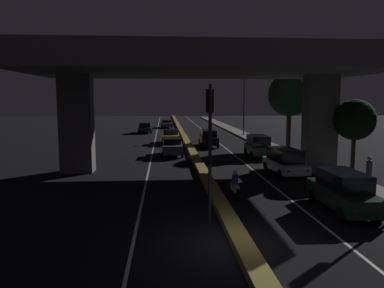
{
  "coord_description": "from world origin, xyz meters",
  "views": [
    {
      "loc": [
        -2.6,
        -12.38,
        5.03
      ],
      "look_at": [
        -0.46,
        16.21,
        1.58
      ],
      "focal_mm": 35.0,
      "sensor_mm": 36.0,
      "label": 1
    }
  ],
  "objects_px": {
    "car_taxi_yellow_second_oncoming": "(171,136)",
    "car_dark_green_third_oncoming": "(145,128)",
    "car_black_fourth": "(208,138)",
    "car_grey_lead_oncoming": "(173,147)",
    "traffic_light_left_of_median": "(210,129)",
    "pedestrian_on_sidewalk": "(369,173)",
    "street_lamp": "(241,101)",
    "car_dark_green_third": "(258,146)",
    "car_dark_green_lead": "(343,191)",
    "car_grey_fourth_oncoming": "(166,124)",
    "car_white_second": "(285,161)",
    "motorcycle_white_filtering_near": "(235,186)"
  },
  "relations": [
    {
      "from": "car_black_fourth",
      "to": "car_grey_lead_oncoming",
      "type": "xyz_separation_m",
      "value": [
        -3.98,
        -6.14,
        -0.12
      ]
    },
    {
      "from": "car_taxi_yellow_second_oncoming",
      "to": "car_dark_green_third_oncoming",
      "type": "bearing_deg",
      "value": -163.82
    },
    {
      "from": "car_dark_green_lead",
      "to": "car_dark_green_third",
      "type": "relative_size",
      "value": 1.18
    },
    {
      "from": "car_grey_fourth_oncoming",
      "to": "car_white_second",
      "type": "bearing_deg",
      "value": 7.68
    },
    {
      "from": "street_lamp",
      "to": "car_grey_lead_oncoming",
      "type": "relative_size",
      "value": 1.88
    },
    {
      "from": "car_grey_lead_oncoming",
      "to": "street_lamp",
      "type": "bearing_deg",
      "value": 151.63
    },
    {
      "from": "motorcycle_white_filtering_near",
      "to": "car_dark_green_third",
      "type": "bearing_deg",
      "value": -22.62
    },
    {
      "from": "car_dark_green_lead",
      "to": "pedestrian_on_sidewalk",
      "type": "distance_m",
      "value": 4.2
    },
    {
      "from": "car_white_second",
      "to": "car_dark_green_lead",
      "type": "bearing_deg",
      "value": 177.08
    },
    {
      "from": "traffic_light_left_of_median",
      "to": "car_dark_green_third",
      "type": "height_order",
      "value": "traffic_light_left_of_median"
    },
    {
      "from": "pedestrian_on_sidewalk",
      "to": "car_white_second",
      "type": "bearing_deg",
      "value": 117.12
    },
    {
      "from": "street_lamp",
      "to": "car_dark_green_third",
      "type": "xyz_separation_m",
      "value": [
        -2.32,
        -18.67,
        -3.76
      ]
    },
    {
      "from": "car_grey_lead_oncoming",
      "to": "car_taxi_yellow_second_oncoming",
      "type": "xyz_separation_m",
      "value": [
        0.03,
        9.35,
        0.01
      ]
    },
    {
      "from": "car_dark_green_lead",
      "to": "car_dark_green_third",
      "type": "bearing_deg",
      "value": 0.31
    },
    {
      "from": "traffic_light_left_of_median",
      "to": "car_grey_fourth_oncoming",
      "type": "bearing_deg",
      "value": 91.58
    },
    {
      "from": "car_taxi_yellow_second_oncoming",
      "to": "pedestrian_on_sidewalk",
      "type": "xyz_separation_m",
      "value": [
        10.18,
        -23.71,
        0.31
      ]
    },
    {
      "from": "car_white_second",
      "to": "car_taxi_yellow_second_oncoming",
      "type": "height_order",
      "value": "car_white_second"
    },
    {
      "from": "car_dark_green_lead",
      "to": "car_white_second",
      "type": "relative_size",
      "value": 1.03
    },
    {
      "from": "car_black_fourth",
      "to": "motorcycle_white_filtering_near",
      "type": "bearing_deg",
      "value": 178.3
    },
    {
      "from": "car_dark_green_lead",
      "to": "car_dark_green_third_oncoming",
      "type": "bearing_deg",
      "value": 15.94
    },
    {
      "from": "traffic_light_left_of_median",
      "to": "car_taxi_yellow_second_oncoming",
      "type": "xyz_separation_m",
      "value": [
        -1.08,
        27.6,
        -3.02
      ]
    },
    {
      "from": "traffic_light_left_of_median",
      "to": "car_dark_green_third_oncoming",
      "type": "xyz_separation_m",
      "value": [
        -4.67,
        41.03,
        -3.0
      ]
    },
    {
      "from": "car_dark_green_third",
      "to": "pedestrian_on_sidewalk",
      "type": "xyz_separation_m",
      "value": [
        2.77,
        -12.86,
        0.11
      ]
    },
    {
      "from": "car_taxi_yellow_second_oncoming",
      "to": "traffic_light_left_of_median",
      "type": "bearing_deg",
      "value": 3.47
    },
    {
      "from": "car_white_second",
      "to": "pedestrian_on_sidewalk",
      "type": "xyz_separation_m",
      "value": [
        2.81,
        -5.49,
        0.21
      ]
    },
    {
      "from": "car_black_fourth",
      "to": "pedestrian_on_sidewalk",
      "type": "distance_m",
      "value": 21.43
    },
    {
      "from": "car_grey_fourth_oncoming",
      "to": "motorcycle_white_filtering_near",
      "type": "relative_size",
      "value": 2.6
    },
    {
      "from": "car_black_fourth",
      "to": "car_taxi_yellow_second_oncoming",
      "type": "height_order",
      "value": "car_black_fourth"
    },
    {
      "from": "car_dark_green_lead",
      "to": "car_grey_lead_oncoming",
      "type": "xyz_separation_m",
      "value": [
        -7.29,
        17.38,
        -0.12
      ]
    },
    {
      "from": "car_dark_green_third",
      "to": "car_grey_lead_oncoming",
      "type": "xyz_separation_m",
      "value": [
        -7.44,
        1.5,
        -0.21
      ]
    },
    {
      "from": "car_dark_green_lead",
      "to": "street_lamp",
      "type": "bearing_deg",
      "value": -3.25
    },
    {
      "from": "car_dark_green_lead",
      "to": "car_dark_green_third",
      "type": "height_order",
      "value": "car_dark_green_third"
    },
    {
      "from": "car_dark_green_third",
      "to": "car_grey_lead_oncoming",
      "type": "distance_m",
      "value": 7.59
    },
    {
      "from": "traffic_light_left_of_median",
      "to": "car_dark_green_third",
      "type": "bearing_deg",
      "value": 69.31
    },
    {
      "from": "street_lamp",
      "to": "car_taxi_yellow_second_oncoming",
      "type": "xyz_separation_m",
      "value": [
        -9.73,
        -7.82,
        -3.96
      ]
    },
    {
      "from": "street_lamp",
      "to": "car_grey_fourth_oncoming",
      "type": "relative_size",
      "value": 1.66
    },
    {
      "from": "car_black_fourth",
      "to": "car_dark_green_third_oncoming",
      "type": "xyz_separation_m",
      "value": [
        -7.54,
        16.64,
        -0.1
      ]
    },
    {
      "from": "car_dark_green_lead",
      "to": "car_dark_green_third",
      "type": "xyz_separation_m",
      "value": [
        0.14,
        15.88,
        0.09
      ]
    },
    {
      "from": "car_grey_fourth_oncoming",
      "to": "motorcycle_white_filtering_near",
      "type": "xyz_separation_m",
      "value": [
        3.15,
        -48.07,
        -0.09
      ]
    },
    {
      "from": "car_dark_green_third_oncoming",
      "to": "car_dark_green_lead",
      "type": "bearing_deg",
      "value": 15.11
    },
    {
      "from": "car_taxi_yellow_second_oncoming",
      "to": "pedestrian_on_sidewalk",
      "type": "relative_size",
      "value": 2.55
    },
    {
      "from": "car_dark_green_lead",
      "to": "pedestrian_on_sidewalk",
      "type": "relative_size",
      "value": 2.58
    },
    {
      "from": "street_lamp",
      "to": "pedestrian_on_sidewalk",
      "type": "relative_size",
      "value": 4.37
    },
    {
      "from": "car_grey_lead_oncoming",
      "to": "car_dark_green_third_oncoming",
      "type": "xyz_separation_m",
      "value": [
        -3.56,
        22.78,
        0.02
      ]
    },
    {
      "from": "traffic_light_left_of_median",
      "to": "pedestrian_on_sidewalk",
      "type": "distance_m",
      "value": 10.25
    },
    {
      "from": "car_black_fourth",
      "to": "pedestrian_on_sidewalk",
      "type": "relative_size",
      "value": 2.6
    },
    {
      "from": "car_grey_fourth_oncoming",
      "to": "pedestrian_on_sidewalk",
      "type": "distance_m",
      "value": 48.71
    },
    {
      "from": "car_black_fourth",
      "to": "car_grey_fourth_oncoming",
      "type": "xyz_separation_m",
      "value": [
        -4.29,
        27.06,
        -0.21
      ]
    },
    {
      "from": "car_taxi_yellow_second_oncoming",
      "to": "car_grey_lead_oncoming",
      "type": "bearing_deg",
      "value": 1.02
    },
    {
      "from": "pedestrian_on_sidewalk",
      "to": "car_dark_green_third",
      "type": "bearing_deg",
      "value": 102.16
    }
  ]
}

